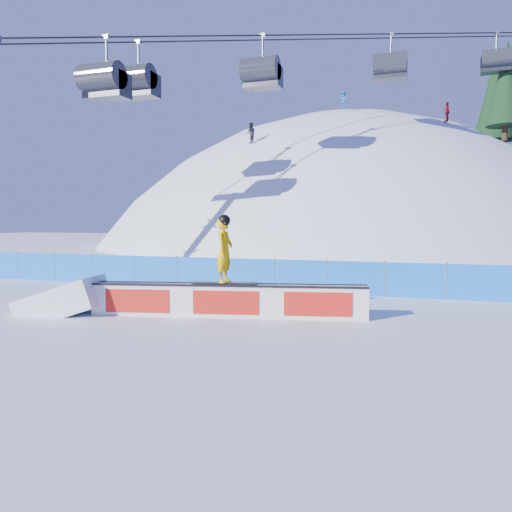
% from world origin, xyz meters
% --- Properties ---
extents(ground, '(160.00, 160.00, 0.00)m').
position_xyz_m(ground, '(0.00, 0.00, 0.00)').
color(ground, white).
rests_on(ground, ground).
extents(snow_hill, '(64.00, 64.00, 64.00)m').
position_xyz_m(snow_hill, '(0.00, 42.00, -18.00)').
color(snow_hill, white).
rests_on(snow_hill, ground).
extents(safety_fence, '(22.05, 0.05, 1.30)m').
position_xyz_m(safety_fence, '(0.00, 4.50, 0.60)').
color(safety_fence, blue).
rests_on(safety_fence, ground).
extents(chairlift, '(40.80, 41.70, 22.00)m').
position_xyz_m(chairlift, '(4.74, 27.49, 16.89)').
color(chairlift, gray).
rests_on(chairlift, ground).
extents(rail_box, '(7.50, 2.15, 0.91)m').
position_xyz_m(rail_box, '(3.20, -0.61, 0.45)').
color(rail_box, white).
rests_on(rail_box, ground).
extents(snow_ramp, '(2.64, 1.96, 1.48)m').
position_xyz_m(snow_ramp, '(-1.42, -1.63, 0.00)').
color(snow_ramp, white).
rests_on(snow_ramp, ground).
extents(snowboarder, '(1.83, 0.71, 1.89)m').
position_xyz_m(snowboarder, '(3.13, -0.63, 1.83)').
color(snowboarder, black).
rests_on(snowboarder, rail_box).
extents(distant_skiers, '(21.06, 9.44, 8.26)m').
position_xyz_m(distant_skiers, '(4.04, 30.26, 10.98)').
color(distant_skiers, black).
rests_on(distant_skiers, ground).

